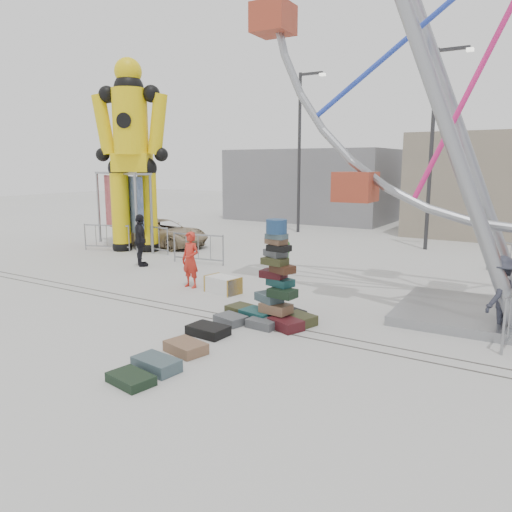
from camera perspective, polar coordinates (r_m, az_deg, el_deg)
The scene contains 25 objects.
ground at distance 11.94m, azimuth -11.07°, elevation -6.96°, with size 90.00×90.00×0.00m, color #9E9E99.
track_line_near at distance 12.36m, azimuth -9.17°, elevation -6.27°, with size 40.00×0.04×0.01m, color #47443F.
track_line_far at distance 12.66m, azimuth -7.99°, elevation -5.84°, with size 40.00×0.04×0.01m, color #47443F.
building_left at distance 33.33m, azimuth 7.30°, elevation 8.12°, with size 10.00×8.00×4.40m, color gray.
lamp_post_right at distance 21.84m, azimuth 19.71°, elevation 12.38°, with size 1.41×0.25×8.00m.
lamp_post_left at distance 26.10m, azimuth 5.16°, elevation 12.53°, with size 1.41×0.25×8.00m.
suitcase_tower at distance 11.20m, azimuth 2.42°, elevation -4.43°, with size 1.77×1.48×2.35m.
crash_test_dummy at distance 20.92m, azimuth -14.04°, elevation 11.81°, with size 3.02×1.80×7.83m.
banner_scaffold at distance 21.94m, azimuth -15.04°, elevation 7.16°, with size 4.37×2.30×3.19m.
steamer_trunk at distance 13.93m, azimuth -3.79°, elevation -3.29°, with size 0.97×0.56×0.45m, color silver.
row_case_0 at distance 11.92m, azimuth -1.40°, elevation -6.25°, with size 0.79×0.55×0.21m, color #34361B.
row_case_1 at distance 11.30m, azimuth -2.91°, elevation -7.27°, with size 0.67×0.50×0.19m, color #4F5255.
row_case_2 at distance 10.62m, azimuth -5.50°, elevation -8.45°, with size 0.83×0.57×0.20m, color black.
row_case_3 at distance 9.73m, azimuth -8.03°, elevation -10.30°, with size 0.78×0.54×0.21m, color brown.
row_case_4 at distance 9.03m, azimuth -11.31°, elevation -12.03°, with size 0.84×0.49×0.23m, color #3F545A.
row_case_5 at distance 8.64m, azimuth -14.11°, elevation -13.46°, with size 0.77×0.50×0.16m, color black.
barricade_dummy_a at distance 21.43m, azimuth -16.69°, elevation 2.04°, with size 2.00×0.10×1.10m, color gray, non-canonical shape.
barricade_dummy_b at distance 20.58m, azimuth -11.94°, elevation 1.92°, with size 2.00×0.10×1.10m, color gray, non-canonical shape.
barricade_dummy_c at distance 17.97m, azimuth -6.62°, elevation 0.85°, with size 2.00×0.10×1.10m, color gray, non-canonical shape.
barricade_wheel_back at distance 17.80m, azimuth 27.05°, elevation -0.33°, with size 2.00×0.10×1.10m, color gray, non-canonical shape.
pedestrian_red at distance 14.51m, azimuth -7.50°, elevation -0.42°, with size 0.59×0.39×1.63m, color red.
pedestrian_green at distance 15.54m, azimuth 2.88°, elevation 0.27°, with size 0.76×0.59×1.57m, color #175A16.
pedestrian_black at distance 17.83m, azimuth -13.07°, elevation 1.76°, with size 1.07×0.45×1.83m, color black.
pedestrian_grey at distance 11.75m, azimuth 26.05°, elevation -3.95°, with size 1.07×0.62×1.66m, color #262833.
parked_suv at distance 22.01m, azimuth -10.68°, elevation 2.59°, with size 1.93×4.18×1.16m, color #9A8563.
Camera 1 is at (7.81, -8.31, 3.55)m, focal length 35.00 mm.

